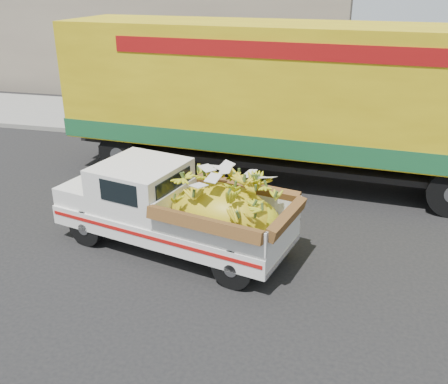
# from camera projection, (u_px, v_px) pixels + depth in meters

# --- Properties ---
(ground) EXTENTS (100.00, 100.00, 0.00)m
(ground) POSITION_uv_depth(u_px,v_px,m) (269.00, 238.00, 9.88)
(ground) COLOR black
(ground) RESTS_ON ground
(curb) EXTENTS (60.00, 0.25, 0.15)m
(curb) POSITION_uv_depth(u_px,v_px,m) (300.00, 147.00, 14.92)
(curb) COLOR gray
(curb) RESTS_ON ground
(sidewalk) EXTENTS (60.00, 4.00, 0.14)m
(sidewalk) POSITION_uv_depth(u_px,v_px,m) (307.00, 128.00, 16.79)
(sidewalk) COLOR gray
(sidewalk) RESTS_ON ground
(building_left) EXTENTS (18.00, 6.00, 5.00)m
(building_left) POSITION_uv_depth(u_px,v_px,m) (148.00, 30.00, 22.88)
(building_left) COLOR gray
(building_left) RESTS_ON ground
(pickup_truck) EXTENTS (4.72, 2.61, 1.57)m
(pickup_truck) POSITION_uv_depth(u_px,v_px,m) (189.00, 210.00, 9.11)
(pickup_truck) COLOR black
(pickup_truck) RESTS_ON ground
(semi_trailer) EXTENTS (12.04, 3.38, 3.80)m
(semi_trailer) POSITION_uv_depth(u_px,v_px,m) (304.00, 98.00, 11.87)
(semi_trailer) COLOR black
(semi_trailer) RESTS_ON ground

